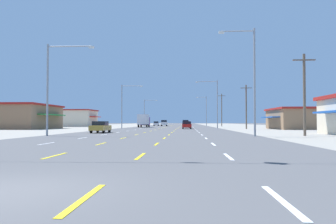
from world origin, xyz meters
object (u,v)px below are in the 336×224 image
hatchback_inner_right_mid (186,124)px  sedan_inner_right_distant_a (186,124)px  sedan_far_left_nearest (101,127)px  box_truck_far_left_midfar (144,120)px  suv_inner_right_far (186,123)px  streetlight_right_row_2 (205,109)px  streetlight_left_row_2 (146,110)px  hatchback_far_left_farthest (156,124)px  streetlight_left_row_1 (124,103)px  suv_inner_left_farther (164,123)px  sedan_inner_right_near (187,125)px  streetlight_right_row_0 (251,75)px  streetlight_right_row_1 (215,100)px  streetlight_left_row_0 (53,81)px

hatchback_inner_right_mid → sedan_inner_right_distant_a: 46.80m
sedan_far_left_nearest → box_truck_far_left_midfar: 43.08m
suv_inner_right_far → streetlight_right_row_2: (6.43, 2.59, 4.49)m
streetlight_left_row_2 → suv_inner_right_far: bearing=-11.2°
hatchback_far_left_farthest → streetlight_left_row_2: (-2.75, -7.87, 4.37)m
box_truck_far_left_midfar → sedan_inner_right_distant_a: box_truck_far_left_midfar is taller
sedan_inner_right_distant_a → streetlight_left_row_1: size_ratio=0.48×
box_truck_far_left_midfar → sedan_inner_right_distant_a: (10.81, 40.11, -1.08)m
sedan_far_left_nearest → hatchback_far_left_farthest: bearing=89.8°
streetlight_left_row_1 → suv_inner_left_farther: bearing=81.8°
box_truck_far_left_midfar → sedan_inner_right_near: bearing=-59.1°
suv_inner_right_far → hatchback_far_left_farthest: suv_inner_right_far is taller
sedan_far_left_nearest → streetlight_right_row_0: (17.05, -9.43, 5.15)m
hatchback_inner_right_mid → streetlight_left_row_1: (-13.19, -6.85, 4.70)m
suv_inner_right_far → streetlight_right_row_0: bearing=-85.1°
sedan_far_left_nearest → streetlight_right_row_2: bearing=76.0°
streetlight_left_row_1 → streetlight_left_row_2: 38.96m
streetlight_right_row_2 → streetlight_left_row_2: bearing=-180.0°
sedan_inner_right_distant_a → suv_inner_left_farther: bearing=-120.1°
sedan_inner_right_distant_a → streetlight_left_row_2: streetlight_left_row_2 is taller
hatchback_inner_right_mid → hatchback_far_left_farthest: 41.32m
box_truck_far_left_midfar → hatchback_far_left_farthest: box_truck_far_left_midfar is taller
streetlight_right_row_1 → streetlight_left_row_2: (-19.32, 38.96, -0.76)m
sedan_inner_right_near → hatchback_far_left_farthest: hatchback_far_left_farthest is taller
sedan_far_left_nearest → streetlight_right_row_1: streetlight_right_row_1 is taller
hatchback_far_left_farthest → streetlight_left_row_2: size_ratio=0.45×
sedan_inner_right_distant_a → streetlight_right_row_2: bearing=-67.2°
hatchback_inner_right_mid → streetlight_right_row_2: (6.30, 32.11, 4.73)m
streetlight_right_row_2 → hatchback_far_left_farthest: bearing=154.8°
suv_inner_right_far → streetlight_left_row_2: size_ratio=0.56×
suv_inner_left_farther → sedan_inner_right_near: bearing=-80.7°
sedan_inner_right_near → streetlight_right_row_1: size_ratio=0.44×
sedan_far_left_nearest → streetlight_right_row_1: 34.40m
suv_inner_right_far → box_truck_far_left_midfar: bearing=-114.8°
box_truck_far_left_midfar → suv_inner_left_farther: 27.59m
sedan_inner_right_near → streetlight_left_row_2: bearing=107.0°
sedan_inner_right_near → hatchback_inner_right_mid: hatchback_inner_right_mid is taller
sedan_inner_right_near → streetlight_right_row_1: 9.14m
box_truck_far_left_midfar → sedan_far_left_nearest: bearing=-90.1°
box_truck_far_left_midfar → streetlight_left_row_1: (-2.51, -13.54, 3.65)m
streetlight_right_row_0 → streetlight_left_row_1: (-19.50, 38.96, -0.43)m
streetlight_left_row_2 → streetlight_right_row_2: streetlight_right_row_2 is taller
streetlight_left_row_0 → streetlight_right_row_1: bearing=63.7°
sedan_inner_right_near → box_truck_far_left_midfar: bearing=120.9°
box_truck_far_left_midfar → hatchback_far_left_farthest: size_ratio=1.85×
hatchback_inner_right_mid → hatchback_far_left_farthest: same height
box_truck_far_left_midfar → streetlight_left_row_1: size_ratio=0.77×
box_truck_far_left_midfar → suv_inner_right_far: box_truck_far_left_midfar is taller
streetlight_right_row_0 → streetlight_left_row_1: bearing=116.6°
streetlight_left_row_0 → streetlight_right_row_0: 19.46m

